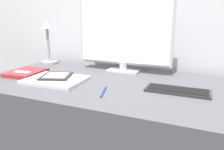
% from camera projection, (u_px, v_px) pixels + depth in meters
% --- Properties ---
extents(wall_back, '(3.60, 0.05, 2.40)m').
position_uv_depth(wall_back, '(136.00, 1.00, 1.48)').
color(wall_back, silver).
rests_on(wall_back, ground_plane).
extents(desk, '(1.49, 0.74, 0.74)m').
position_uv_depth(desk, '(110.00, 142.00, 1.29)').
color(desk, '#4C4C51').
rests_on(desk, ground_plane).
extents(monitor, '(0.62, 0.11, 0.48)m').
position_uv_depth(monitor, '(124.00, 33.00, 1.37)').
color(monitor, '#B7B7BC').
rests_on(monitor, desk).
extents(keyboard, '(0.30, 0.12, 0.01)m').
position_uv_depth(keyboard, '(177.00, 90.00, 1.04)').
color(keyboard, '#282828').
rests_on(keyboard, desk).
extents(laptop, '(0.33, 0.26, 0.02)m').
position_uv_depth(laptop, '(56.00, 80.00, 1.21)').
color(laptop, '#BCBCC1').
rests_on(laptop, desk).
extents(ereader, '(0.21, 0.21, 0.01)m').
position_uv_depth(ereader, '(56.00, 76.00, 1.24)').
color(ereader, black).
rests_on(ereader, laptop).
extents(desk_lamp, '(0.12, 0.12, 0.33)m').
position_uv_depth(desk_lamp, '(48.00, 41.00, 1.63)').
color(desk_lamp, '#999EA8').
rests_on(desk_lamp, desk).
extents(notebook, '(0.20, 0.24, 0.02)m').
position_uv_depth(notebook, '(26.00, 73.00, 1.36)').
color(notebook, maroon).
rests_on(notebook, desk).
extents(pen, '(0.05, 0.14, 0.01)m').
position_uv_depth(pen, '(103.00, 92.00, 1.03)').
color(pen, navy).
rests_on(pen, desk).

